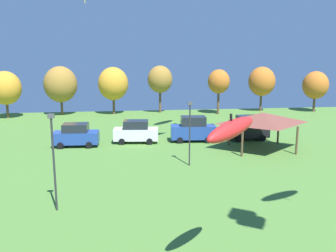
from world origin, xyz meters
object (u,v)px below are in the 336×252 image
Objects in this scene: light_post_1 at (54,157)px; treeline_tree_5 at (262,82)px; parked_car_rightmost_in_row at (248,128)px; treeline_tree_3 at (160,79)px; park_pavilion at (262,118)px; treeline_tree_2 at (113,84)px; treeline_tree_6 at (315,85)px; parked_car_second_from_left at (136,132)px; parked_car_third_from_left at (193,129)px; kite_flying_4 at (231,129)px; parked_car_leftmost at (76,135)px; treeline_tree_0 at (5,88)px; light_post_0 at (190,130)px; treeline_tree_4 at (219,82)px; treeline_tree_1 at (61,84)px.

treeline_tree_5 is at bearing 53.20° from light_post_1.
treeline_tree_3 reaches higher than parked_car_rightmost_in_row.
park_pavilion is 0.93× the size of treeline_tree_2.
treeline_tree_6 is (34.09, 32.91, 0.97)m from light_post_1.
parked_car_second_from_left is 0.98× the size of parked_car_third_from_left.
park_pavilion is (5.81, -4.07, 1.79)m from parked_car_third_from_left.
parked_car_second_from_left is at bearing 176.38° from parked_car_rightmost_in_row.
treeline_tree_2 reaches higher than parked_car_second_from_left.
kite_flying_4 is 48.24m from treeline_tree_6.
parked_car_third_from_left is 0.83× the size of light_post_1.
parked_car_second_from_left is 33.75m from treeline_tree_6.
light_post_1 is at bearing -84.51° from parked_car_leftmost.
treeline_tree_3 is (1.67, 42.57, -1.03)m from kite_flying_4.
treeline_tree_5 is at bearing 2.98° from treeline_tree_0.
parked_car_leftmost is 12.64m from light_post_0.
parked_car_second_from_left is (-2.78, 23.35, -5.06)m from kite_flying_4.
treeline_tree_2 is 1.05× the size of treeline_tree_4.
parked_car_rightmost_in_row is at bearing 68.55° from kite_flying_4.
parked_car_third_from_left is 25.29m from treeline_tree_1.
light_post_0 is (-1.89, -8.13, 1.72)m from parked_car_third_from_left.
treeline_tree_5 reaches higher than treeline_tree_4.
parked_car_leftmost is at bearing -76.90° from treeline_tree_1.
kite_flying_4 is 25.39m from parked_car_rightmost_in_row.
treeline_tree_3 is (0.39, 27.50, 2.16)m from light_post_0.
kite_flying_4 is 0.57× the size of parked_car_second_from_left.
kite_flying_4 is at bearing -82.53° from treeline_tree_2.
treeline_tree_0 is 30.85m from treeline_tree_4.
parked_car_third_from_left is 0.71× the size of treeline_tree_0.
light_post_1 is at bearing -145.70° from park_pavilion.
treeline_tree_1 is at bearing 174.89° from treeline_tree_4.
light_post_1 is 34.54m from treeline_tree_2.
parked_car_rightmost_in_row is at bearing -40.26° from treeline_tree_1.
light_post_0 is (-7.69, -4.05, -0.07)m from park_pavilion.
park_pavilion is (17.69, -3.46, 1.94)m from parked_car_leftmost.
light_post_1 is 0.84× the size of treeline_tree_4.
treeline_tree_0 is at bearing 147.33° from parked_car_rightmost_in_row.
kite_flying_4 is at bearing -77.48° from parked_car_second_from_left.
park_pavilion reaches higher than parked_car_second_from_left.
parked_car_third_from_left is 0.67× the size of treeline_tree_2.
treeline_tree_1 is 1.07× the size of treeline_tree_4.
treeline_tree_2 is (-6.79, 26.94, 1.61)m from light_post_0.
treeline_tree_1 is at bearing 118.26° from light_post_0.
treeline_tree_6 is at bearing 0.36° from treeline_tree_0.
treeline_tree_0 is at bearing 148.90° from parked_car_third_from_left.
treeline_tree_4 is at bearing 75.54° from kite_flying_4.
light_post_1 reaches higher than parked_car_rightmost_in_row.
treeline_tree_6 is (31.64, -1.51, -0.41)m from treeline_tree_2.
treeline_tree_1 reaches higher than treeline_tree_0.
treeline_tree_3 is 1.03× the size of treeline_tree_5.
treeline_tree_2 is at bearing 83.18° from parked_car_leftmost.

